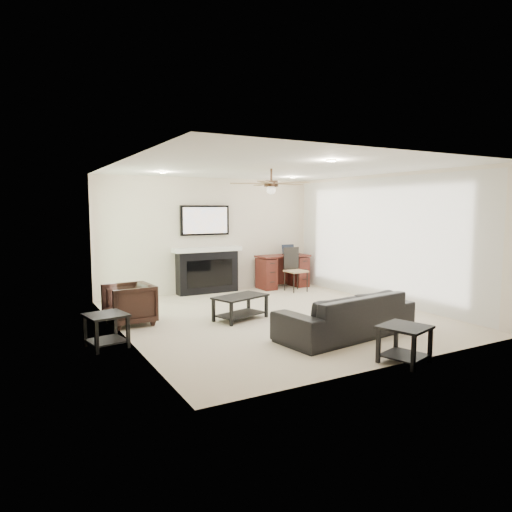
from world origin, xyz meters
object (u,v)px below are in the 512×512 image
Objects in this scene: sofa at (346,314)px; fireplace_unit at (207,249)px; desk at (283,271)px; coffee_table at (240,308)px; armchair at (129,304)px.

fireplace_unit reaches higher than sofa.
sofa is 1.76× the size of desk.
coffee_table is at bearing -134.85° from desk.
fireplace_unit is at bearing 127.51° from armchair.
fireplace_unit is 1.90m from desk.
coffee_table is 0.47× the size of fireplace_unit.
armchair is at bearing -138.33° from fireplace_unit.
fireplace_unit reaches higher than desk.
coffee_table is 0.74× the size of desk.
fireplace_unit is 1.57× the size of desk.
armchair is 0.59× the size of desk.
desk reaches higher than sofa.
desk is at bearing -116.74° from sofa.
sofa is 2.38× the size of coffee_table.
desk is (3.96, 1.72, 0.05)m from armchair.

